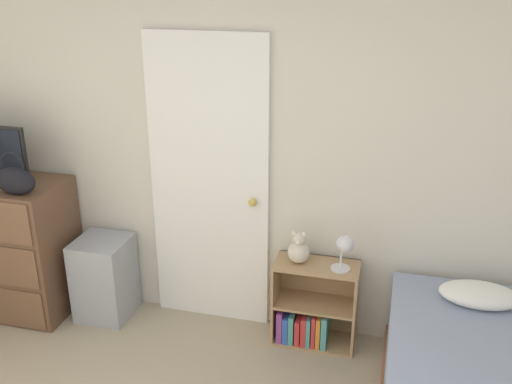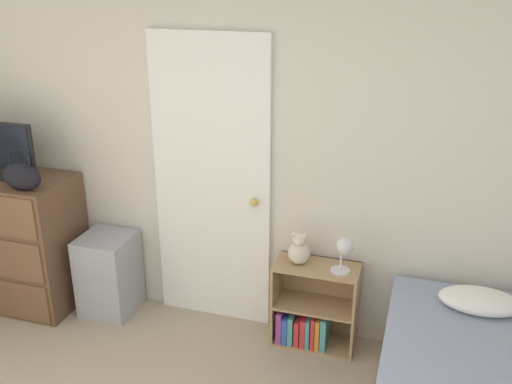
{
  "view_description": "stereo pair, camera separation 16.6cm",
  "coord_description": "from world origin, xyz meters",
  "px_view_note": "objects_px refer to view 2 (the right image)",
  "views": [
    {
      "loc": [
        0.92,
        -1.23,
        2.4
      ],
      "look_at": [
        0.09,
        1.97,
        1.1
      ],
      "focal_mm": 40.0,
      "sensor_mm": 36.0,
      "label": 1
    },
    {
      "loc": [
        1.08,
        -1.18,
        2.4
      ],
      "look_at": [
        0.09,
        1.97,
        1.1
      ],
      "focal_mm": 40.0,
      "sensor_mm": 36.0,
      "label": 2
    }
  ],
  "objects_px": {
    "storage_bin": "(109,274)",
    "bookshelf": "(311,314)",
    "handbag": "(21,176)",
    "desk_lamp": "(344,249)",
    "teddy_bear": "(299,250)",
    "dresser": "(21,241)",
    "tv": "(1,149)"
  },
  "relations": [
    {
      "from": "handbag",
      "to": "teddy_bear",
      "type": "distance_m",
      "value": 1.92
    },
    {
      "from": "tv",
      "to": "bookshelf",
      "type": "distance_m",
      "value": 2.45
    },
    {
      "from": "handbag",
      "to": "bookshelf",
      "type": "distance_m",
      "value": 2.16
    },
    {
      "from": "teddy_bear",
      "to": "storage_bin",
      "type": "bearing_deg",
      "value": -177.93
    },
    {
      "from": "handbag",
      "to": "desk_lamp",
      "type": "height_order",
      "value": "handbag"
    },
    {
      "from": "dresser",
      "to": "bookshelf",
      "type": "relative_size",
      "value": 1.69
    },
    {
      "from": "handbag",
      "to": "teddy_bear",
      "type": "bearing_deg",
      "value": 9.1
    },
    {
      "from": "tv",
      "to": "desk_lamp",
      "type": "distance_m",
      "value": 2.48
    },
    {
      "from": "storage_bin",
      "to": "bookshelf",
      "type": "distance_m",
      "value": 1.52
    },
    {
      "from": "tv",
      "to": "storage_bin",
      "type": "distance_m",
      "value": 1.17
    },
    {
      "from": "dresser",
      "to": "tv",
      "type": "height_order",
      "value": "tv"
    },
    {
      "from": "dresser",
      "to": "teddy_bear",
      "type": "height_order",
      "value": "dresser"
    },
    {
      "from": "desk_lamp",
      "to": "bookshelf",
      "type": "bearing_deg",
      "value": 168.28
    },
    {
      "from": "handbag",
      "to": "teddy_bear",
      "type": "relative_size",
      "value": 1.34
    },
    {
      "from": "bookshelf",
      "to": "tv",
      "type": "bearing_deg",
      "value": -176.75
    },
    {
      "from": "tv",
      "to": "teddy_bear",
      "type": "xyz_separation_m",
      "value": [
        2.13,
        0.13,
        -0.53
      ]
    },
    {
      "from": "dresser",
      "to": "handbag",
      "type": "relative_size",
      "value": 3.38
    },
    {
      "from": "tv",
      "to": "storage_bin",
      "type": "relative_size",
      "value": 0.88
    },
    {
      "from": "storage_bin",
      "to": "desk_lamp",
      "type": "bearing_deg",
      "value": 0.31
    },
    {
      "from": "storage_bin",
      "to": "bookshelf",
      "type": "bearing_deg",
      "value": 1.95
    },
    {
      "from": "dresser",
      "to": "handbag",
      "type": "height_order",
      "value": "handbag"
    },
    {
      "from": "dresser",
      "to": "tv",
      "type": "relative_size",
      "value": 1.9
    },
    {
      "from": "tv",
      "to": "bookshelf",
      "type": "xyz_separation_m",
      "value": [
        2.23,
        0.13,
        -1.0
      ]
    },
    {
      "from": "storage_bin",
      "to": "teddy_bear",
      "type": "relative_size",
      "value": 2.7
    },
    {
      "from": "handbag",
      "to": "desk_lamp",
      "type": "bearing_deg",
      "value": 6.75
    },
    {
      "from": "storage_bin",
      "to": "desk_lamp",
      "type": "height_order",
      "value": "desk_lamp"
    },
    {
      "from": "tv",
      "to": "teddy_bear",
      "type": "relative_size",
      "value": 2.38
    },
    {
      "from": "storage_bin",
      "to": "desk_lamp",
      "type": "xyz_separation_m",
      "value": [
        1.72,
        0.01,
        0.47
      ]
    },
    {
      "from": "bookshelf",
      "to": "teddy_bear",
      "type": "relative_size",
      "value": 2.67
    },
    {
      "from": "tv",
      "to": "teddy_bear",
      "type": "height_order",
      "value": "tv"
    },
    {
      "from": "tv",
      "to": "desk_lamp",
      "type": "height_order",
      "value": "tv"
    },
    {
      "from": "tv",
      "to": "desk_lamp",
      "type": "bearing_deg",
      "value": 1.98
    }
  ]
}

